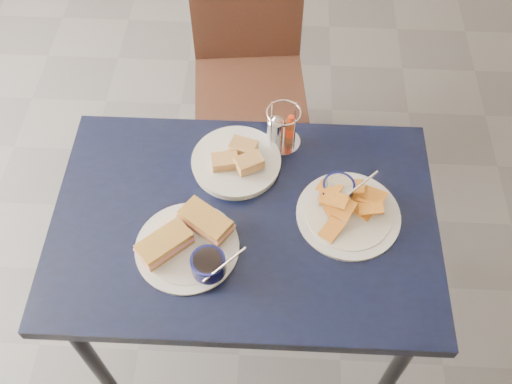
{
  "coord_description": "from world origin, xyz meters",
  "views": [
    {
      "loc": [
        0.1,
        -1.01,
        2.08
      ],
      "look_at": [
        0.05,
        -0.14,
        0.82
      ],
      "focal_mm": 40.0,
      "sensor_mm": 36.0,
      "label": 1
    }
  ],
  "objects_px": {
    "bread_basket": "(237,161)",
    "condiment_caddy": "(281,129)",
    "dining_table": "(245,232)",
    "sandwich_plate": "(190,243)",
    "plantain_plate": "(345,205)",
    "chair_far": "(251,59)"
  },
  "relations": [
    {
      "from": "plantain_plate",
      "to": "bread_basket",
      "type": "relative_size",
      "value": 1.12
    },
    {
      "from": "chair_far",
      "to": "condiment_caddy",
      "type": "relative_size",
      "value": 6.73
    },
    {
      "from": "bread_basket",
      "to": "plantain_plate",
      "type": "bearing_deg",
      "value": -24.16
    },
    {
      "from": "plantain_plate",
      "to": "sandwich_plate",
      "type": "bearing_deg",
      "value": -160.69
    },
    {
      "from": "dining_table",
      "to": "sandwich_plate",
      "type": "bearing_deg",
      "value": -143.17
    },
    {
      "from": "sandwich_plate",
      "to": "bread_basket",
      "type": "distance_m",
      "value": 0.3
    },
    {
      "from": "chair_far",
      "to": "dining_table",
      "type": "bearing_deg",
      "value": -87.81
    },
    {
      "from": "condiment_caddy",
      "to": "chair_far",
      "type": "bearing_deg",
      "value": 101.75
    },
    {
      "from": "dining_table",
      "to": "bread_basket",
      "type": "distance_m",
      "value": 0.21
    },
    {
      "from": "bread_basket",
      "to": "condiment_caddy",
      "type": "bearing_deg",
      "value": 37.49
    },
    {
      "from": "plantain_plate",
      "to": "chair_far",
      "type": "bearing_deg",
      "value": 110.27
    },
    {
      "from": "plantain_plate",
      "to": "bread_basket",
      "type": "height_order",
      "value": "plantain_plate"
    },
    {
      "from": "dining_table",
      "to": "sandwich_plate",
      "type": "relative_size",
      "value": 3.52
    },
    {
      "from": "bread_basket",
      "to": "condiment_caddy",
      "type": "height_order",
      "value": "condiment_caddy"
    },
    {
      "from": "plantain_plate",
      "to": "condiment_caddy",
      "type": "height_order",
      "value": "condiment_caddy"
    },
    {
      "from": "plantain_plate",
      "to": "condiment_caddy",
      "type": "distance_m",
      "value": 0.3
    },
    {
      "from": "plantain_plate",
      "to": "bread_basket",
      "type": "bearing_deg",
      "value": 155.84
    },
    {
      "from": "bread_basket",
      "to": "condiment_caddy",
      "type": "distance_m",
      "value": 0.16
    },
    {
      "from": "chair_far",
      "to": "condiment_caddy",
      "type": "distance_m",
      "value": 0.68
    },
    {
      "from": "dining_table",
      "to": "chair_far",
      "type": "relative_size",
      "value": 1.17
    },
    {
      "from": "chair_far",
      "to": "bread_basket",
      "type": "distance_m",
      "value": 0.74
    },
    {
      "from": "sandwich_plate",
      "to": "bread_basket",
      "type": "bearing_deg",
      "value": 70.1
    }
  ]
}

